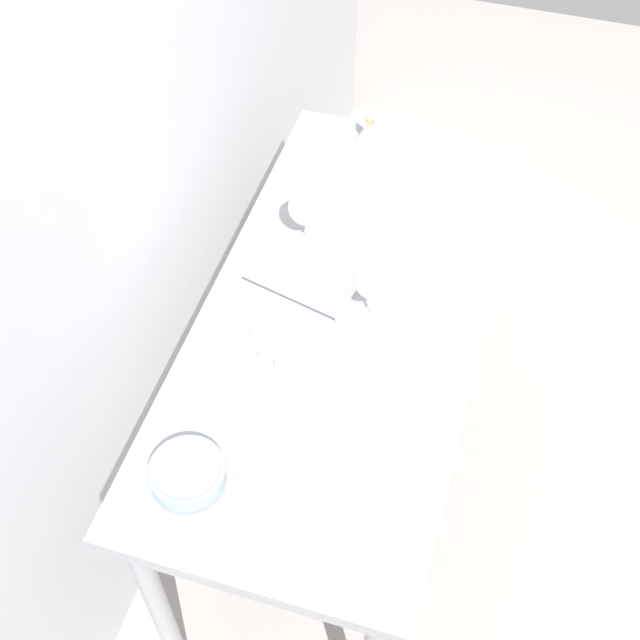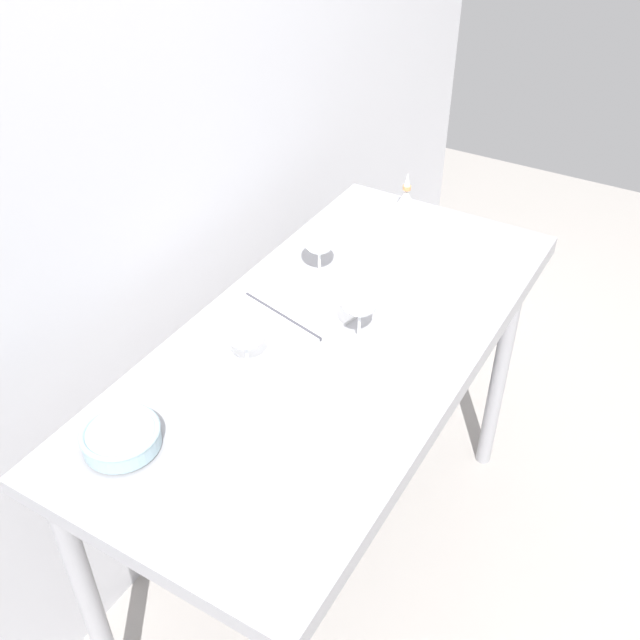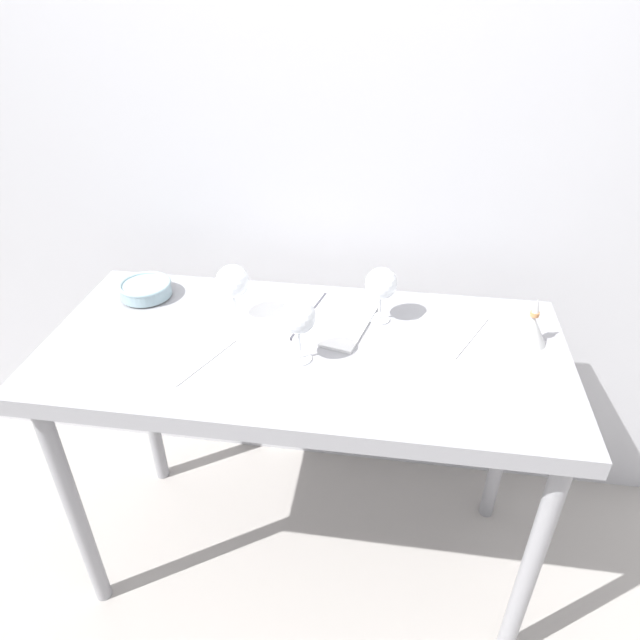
{
  "view_description": "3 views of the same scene",
  "coord_description": "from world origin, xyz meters",
  "views": [
    {
      "loc": [
        -1.23,
        -0.32,
        2.43
      ],
      "look_at": [
        -0.07,
        0.03,
        0.94
      ],
      "focal_mm": 47.53,
      "sensor_mm": 36.0,
      "label": 1
    },
    {
      "loc": [
        -1.17,
        -0.66,
        1.97
      ],
      "look_at": [
        -0.05,
        0.01,
        0.97
      ],
      "focal_mm": 41.28,
      "sensor_mm": 36.0,
      "label": 2
    },
    {
      "loc": [
        0.22,
        -1.23,
        1.78
      ],
      "look_at": [
        0.04,
        0.04,
        0.95
      ],
      "focal_mm": 31.93,
      "sensor_mm": 36.0,
      "label": 3
    }
  ],
  "objects": [
    {
      "name": "wine_glass_far_right",
      "position": [
        0.19,
        0.15,
        1.01
      ],
      "size": [
        0.09,
        0.09,
        0.16
      ],
      "color": "white",
      "rests_on": "steel_counter"
    },
    {
      "name": "steel_counter",
      "position": [
        0.0,
        -0.01,
        0.79
      ],
      "size": [
        1.4,
        0.65,
        0.9
      ],
      "color": "gray",
      "rests_on": "ground_plane"
    },
    {
      "name": "back_wall",
      "position": [
        0.0,
        0.49,
        1.3
      ],
      "size": [
        3.8,
        0.04,
        2.6
      ],
      "primitive_type": "cube",
      "color": "#B6B6BB",
      "rests_on": "ground_plane"
    },
    {
      "name": "wine_glass_far_left",
      "position": [
        -0.21,
        0.09,
        1.02
      ],
      "size": [
        0.09,
        0.09,
        0.17
      ],
      "color": "white",
      "rests_on": "steel_counter"
    },
    {
      "name": "open_notebook",
      "position": [
        -0.01,
        0.13,
        0.9
      ],
      "size": [
        0.39,
        0.33,
        0.01
      ],
      "rotation": [
        0.0,
        0.0,
        -0.24
      ],
      "color": "white",
      "rests_on": "steel_counter"
    },
    {
      "name": "tasting_bowl",
      "position": [
        -0.52,
        0.17,
        0.93
      ],
      "size": [
        0.16,
        0.16,
        0.05
      ],
      "color": "beige",
      "rests_on": "steel_counter"
    },
    {
      "name": "decanter_funnel",
      "position": [
        0.6,
        0.09,
        0.94
      ],
      "size": [
        0.09,
        0.09,
        0.14
      ],
      "color": "silver",
      "rests_on": "steel_counter"
    },
    {
      "name": "ground_plane",
      "position": [
        0.0,
        0.0,
        0.0
      ],
      "size": [
        6.0,
        6.0,
        0.0
      ],
      "primitive_type": "plane",
      "color": "#9B9691"
    },
    {
      "name": "tasting_sheet_lower",
      "position": [
        0.38,
        0.12,
        0.9
      ],
      "size": [
        0.25,
        0.28,
        0.0
      ],
      "primitive_type": "cube",
      "rotation": [
        0.0,
        0.0,
        -0.46
      ],
      "color": "white",
      "rests_on": "steel_counter"
    },
    {
      "name": "tasting_sheet_upper",
      "position": [
        -0.3,
        -0.09,
        0.9
      ],
      "size": [
        0.22,
        0.26,
        0.0
      ],
      "primitive_type": "cube",
      "rotation": [
        0.0,
        0.0,
        -0.41
      ],
      "color": "white",
      "rests_on": "steel_counter"
    },
    {
      "name": "wine_glass_near_center",
      "position": [
        0.0,
        -0.07,
        1.03
      ],
      "size": [
        0.09,
        0.09,
        0.17
      ],
      "color": "white",
      "rests_on": "steel_counter"
    }
  ]
}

